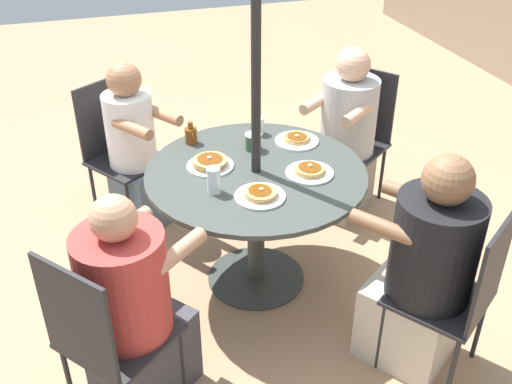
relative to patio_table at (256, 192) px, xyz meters
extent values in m
plane|color=tan|center=(0.00, 0.00, -0.61)|extent=(12.00, 12.00, 0.00)
cylinder|color=#383D38|center=(0.00, 0.00, -0.60)|extent=(0.57, 0.57, 0.01)
cylinder|color=#383D38|center=(0.00, 0.00, -0.25)|extent=(0.10, 0.10, 0.72)
cylinder|color=#383D38|center=(0.00, 0.00, 0.12)|extent=(1.19, 1.19, 0.03)
cylinder|color=black|center=(0.00, 0.00, 0.52)|extent=(0.05, 0.05, 2.26)
cylinder|color=#232326|center=(0.83, 0.38, -0.40)|extent=(0.02, 0.02, 0.42)
cylinder|color=#232326|center=(0.63, 0.67, -0.40)|extent=(0.02, 0.02, 0.42)
cylinder|color=#232326|center=(1.13, 0.59, -0.40)|extent=(0.02, 0.02, 0.42)
cylinder|color=#232326|center=(0.92, 0.88, -0.40)|extent=(0.02, 0.02, 0.42)
cube|color=#232326|center=(0.88, 0.63, -0.18)|extent=(0.59, 0.59, 0.02)
cube|color=#232326|center=(1.04, 0.74, 0.08)|extent=(0.25, 0.34, 0.50)
cube|color=beige|center=(0.78, 0.56, -0.40)|extent=(0.56, 0.55, 0.42)
cylinder|color=black|center=(0.83, 0.59, 0.08)|extent=(0.40, 0.40, 0.53)
sphere|color=brown|center=(0.83, 0.59, 0.45)|extent=(0.23, 0.23, 0.23)
cylinder|color=brown|center=(0.76, 0.35, 0.21)|extent=(0.29, 0.24, 0.07)
cylinder|color=brown|center=(0.58, 0.61, 0.21)|extent=(0.29, 0.24, 0.07)
cylinder|color=#232326|center=(-0.38, 0.83, -0.40)|extent=(0.02, 0.02, 0.42)
cylinder|color=#232326|center=(-0.67, 0.62, -0.40)|extent=(0.02, 0.02, 0.42)
cylinder|color=#232326|center=(-0.59, 1.12, -0.40)|extent=(0.02, 0.02, 0.42)
cylinder|color=#232326|center=(-0.88, 0.91, -0.40)|extent=(0.02, 0.02, 0.42)
cube|color=#232326|center=(-0.63, 0.87, -0.18)|extent=(0.59, 0.59, 0.02)
cube|color=#232326|center=(-0.75, 1.03, 0.08)|extent=(0.33, 0.25, 0.50)
cube|color=gray|center=(-0.57, 0.78, -0.40)|extent=(0.51, 0.52, 0.42)
cylinder|color=#B2B2B2|center=(-0.60, 0.82, 0.07)|extent=(0.37, 0.37, 0.52)
sphere|color=#DBA884|center=(-0.60, 0.82, 0.43)|extent=(0.22, 0.22, 0.22)
cylinder|color=#DBA884|center=(-0.37, 0.76, 0.20)|extent=(0.23, 0.27, 0.07)
cylinder|color=#DBA884|center=(-0.61, 0.59, 0.20)|extent=(0.23, 0.27, 0.07)
cylinder|color=#232326|center=(-0.84, -0.36, -0.40)|extent=(0.02, 0.02, 0.42)
cylinder|color=#232326|center=(-0.64, -0.65, -0.40)|extent=(0.02, 0.02, 0.42)
cylinder|color=#232326|center=(-1.14, -0.56, -0.40)|extent=(0.02, 0.02, 0.42)
cylinder|color=#232326|center=(-0.94, -0.86, -0.40)|extent=(0.02, 0.02, 0.42)
cube|color=#232326|center=(-0.89, -0.61, -0.18)|extent=(0.59, 0.59, 0.02)
cube|color=#232326|center=(-1.06, -0.72, 0.08)|extent=(0.24, 0.34, 0.50)
cube|color=slate|center=(-0.80, -0.55, -0.40)|extent=(0.43, 0.42, 0.42)
cylinder|color=white|center=(-0.84, -0.57, 0.06)|extent=(0.31, 0.31, 0.50)
sphere|color=#A3704C|center=(-0.84, -0.57, 0.41)|extent=(0.21, 0.21, 0.21)
cylinder|color=#A3704C|center=(-0.76, -0.37, 0.18)|extent=(0.28, 0.22, 0.07)
cylinder|color=#A3704C|center=(-0.62, -0.58, 0.18)|extent=(0.28, 0.22, 0.07)
cylinder|color=#232326|center=(0.43, -0.81, -0.40)|extent=(0.02, 0.02, 0.42)
cylinder|color=#232326|center=(0.71, -0.58, -0.40)|extent=(0.02, 0.02, 0.42)
cylinder|color=#232326|center=(0.66, -1.08, -0.40)|extent=(0.02, 0.02, 0.42)
cube|color=#232326|center=(0.68, -0.83, -0.18)|extent=(0.59, 0.59, 0.02)
cube|color=#232326|center=(0.81, -0.99, 0.08)|extent=(0.32, 0.27, 0.50)
cube|color=#3D3D42|center=(0.61, -0.74, -0.40)|extent=(0.54, 0.55, 0.42)
cylinder|color=#B73833|center=(0.65, -0.78, 0.07)|extent=(0.39, 0.39, 0.51)
sphere|color=tan|center=(0.65, -0.78, 0.41)|extent=(0.19, 0.19, 0.19)
cylinder|color=tan|center=(0.41, -0.74, 0.19)|extent=(0.25, 0.28, 0.07)
cylinder|color=tan|center=(0.65, -0.54, 0.19)|extent=(0.25, 0.28, 0.07)
cylinder|color=white|center=(-0.25, 0.33, 0.14)|extent=(0.26, 0.26, 0.01)
cylinder|color=tan|center=(-0.26, 0.33, 0.15)|extent=(0.16, 0.16, 0.01)
cylinder|color=tan|center=(-0.26, 0.33, 0.17)|extent=(0.15, 0.15, 0.01)
ellipsoid|color=brown|center=(-0.25, 0.33, 0.17)|extent=(0.12, 0.11, 0.00)
cube|color=#F4E084|center=(-0.25, 0.32, 0.18)|extent=(0.03, 0.03, 0.01)
cylinder|color=white|center=(-0.12, -0.22, 0.14)|extent=(0.26, 0.26, 0.01)
cylinder|color=tan|center=(-0.12, -0.22, 0.15)|extent=(0.18, 0.18, 0.01)
cylinder|color=tan|center=(-0.12, -0.23, 0.17)|extent=(0.18, 0.18, 0.01)
cylinder|color=tan|center=(-0.11, -0.22, 0.18)|extent=(0.19, 0.19, 0.01)
ellipsoid|color=brown|center=(-0.12, -0.22, 0.19)|extent=(0.15, 0.14, 0.00)
cube|color=#F4E084|center=(-0.12, -0.23, 0.19)|extent=(0.02, 0.02, 0.01)
cylinder|color=white|center=(0.26, -0.06, 0.14)|extent=(0.26, 0.26, 0.01)
cylinder|color=tan|center=(0.26, -0.06, 0.16)|extent=(0.16, 0.16, 0.01)
cylinder|color=tan|center=(0.26, -0.06, 0.17)|extent=(0.16, 0.16, 0.01)
ellipsoid|color=brown|center=(0.26, -0.06, 0.18)|extent=(0.13, 0.12, 0.00)
cube|color=#F4E084|center=(0.26, -0.05, 0.18)|extent=(0.02, 0.02, 0.01)
cylinder|color=white|center=(0.12, 0.26, 0.14)|extent=(0.26, 0.26, 0.01)
cylinder|color=tan|center=(0.11, 0.26, 0.16)|extent=(0.17, 0.17, 0.01)
cylinder|color=tan|center=(0.12, 0.26, 0.17)|extent=(0.16, 0.16, 0.01)
ellipsoid|color=brown|center=(0.12, 0.26, 0.18)|extent=(0.13, 0.12, 0.00)
cube|color=#F4E084|center=(0.11, 0.27, 0.18)|extent=(0.02, 0.02, 0.01)
cylinder|color=brown|center=(-0.42, -0.26, 0.18)|extent=(0.07, 0.07, 0.09)
cylinder|color=brown|center=(-0.42, -0.26, 0.25)|extent=(0.03, 0.03, 0.04)
torus|color=brown|center=(-0.39, -0.26, 0.20)|extent=(0.05, 0.01, 0.05)
cylinder|color=#33513D|center=(-0.24, 0.06, 0.18)|extent=(0.09, 0.09, 0.09)
cylinder|color=white|center=(-0.24, 0.06, 0.23)|extent=(0.09, 0.09, 0.01)
cylinder|color=silver|center=(0.14, -0.27, 0.21)|extent=(0.07, 0.07, 0.14)
cylinder|color=silver|center=(-0.43, 0.14, 0.19)|extent=(0.07, 0.07, 0.10)
camera|label=1|loc=(2.65, -0.82, 1.73)|focal=42.00mm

